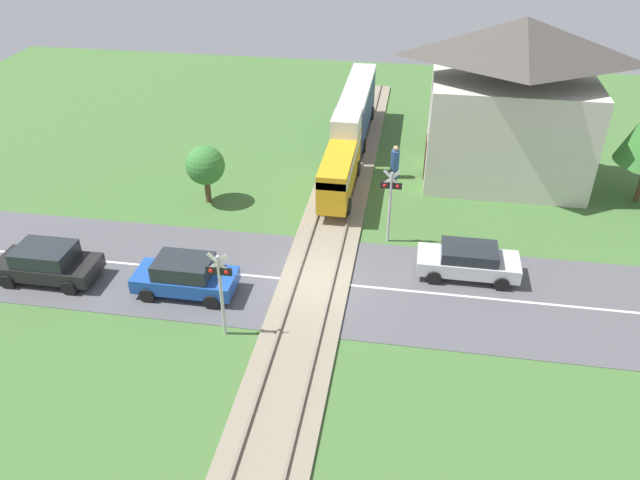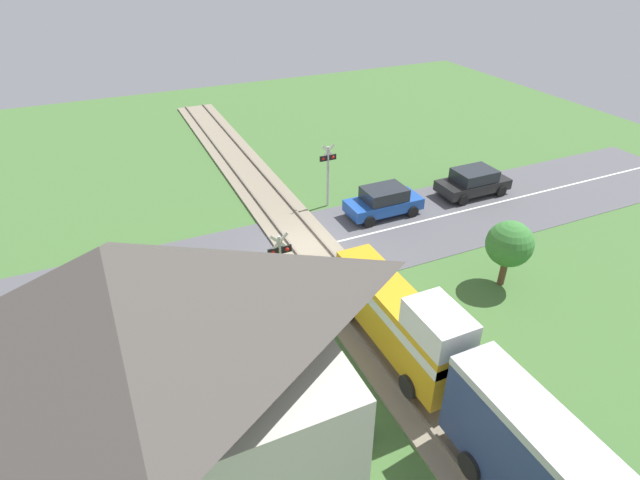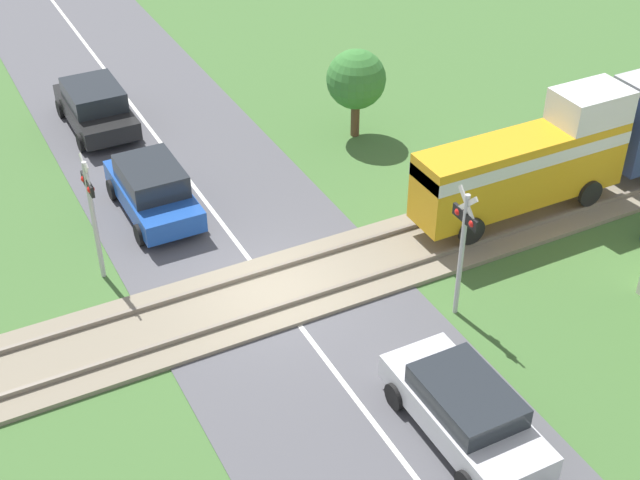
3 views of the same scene
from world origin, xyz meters
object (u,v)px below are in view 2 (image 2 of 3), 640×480
object	(u,v)px
car_near_crossing	(384,201)
crossing_signal_east_approach	(280,263)
station_building	(147,420)
train	(484,408)
car_far_side	(183,286)
pedestrian_by_station	(364,417)
car_behind_queue	(473,182)
crossing_signal_west_approach	(328,168)

from	to	relation	value
car_near_crossing	crossing_signal_east_approach	size ratio (longest dim) A/B	1.13
car_near_crossing	station_building	size ratio (longest dim) A/B	0.46
train	car_far_side	xyz separation A→B (m)	(5.95, -10.19, -1.15)
train	station_building	xyz separation A→B (m)	(7.97, -1.33, 2.16)
pedestrian_by_station	car_far_side	bearing A→B (deg)	-67.84
train	station_building	distance (m)	8.36
train	car_near_crossing	xyz separation A→B (m)	(-4.80, -13.07, -1.08)
train	crossing_signal_east_approach	world-z (taller)	crossing_signal_east_approach
train	station_building	bearing A→B (deg)	-9.46
car_far_side	car_behind_queue	distance (m)	16.70
station_building	pedestrian_by_station	distance (m)	6.34
car_near_crossing	crossing_signal_east_approach	distance (m)	9.05
train	car_far_side	world-z (taller)	train
car_behind_queue	pedestrian_by_station	world-z (taller)	pedestrian_by_station
car_behind_queue	pedestrian_by_station	bearing A→B (deg)	40.88
car_behind_queue	crossing_signal_west_approach	xyz separation A→B (m)	(7.87, -2.11, 1.41)
car_behind_queue	pedestrian_by_station	xyz separation A→B (m)	(13.03, 11.27, 0.03)
train	car_far_side	bearing A→B (deg)	-59.73
car_far_side	crossing_signal_east_approach	world-z (taller)	crossing_signal_east_approach
station_building	crossing_signal_west_approach	bearing A→B (deg)	-127.43
train	car_behind_queue	size ratio (longest dim) A/B	3.64
car_behind_queue	station_building	distance (m)	22.12
car_near_crossing	car_behind_queue	bearing A→B (deg)	180.00
train	crossing_signal_east_approach	bearing A→B (deg)	-71.97
pedestrian_by_station	car_near_crossing	bearing A→B (deg)	-123.01
train	pedestrian_by_station	distance (m)	3.28
crossing_signal_east_approach	station_building	xyz separation A→B (m)	(5.33, 6.76, 1.85)
car_behind_queue	pedestrian_by_station	distance (m)	17.23
car_far_side	car_behind_queue	bearing A→B (deg)	-170.07
car_far_side	pedestrian_by_station	xyz separation A→B (m)	(-3.42, 8.39, 0.08)
crossing_signal_west_approach	pedestrian_by_station	distance (m)	14.41
car_behind_queue	crossing_signal_west_approach	world-z (taller)	crossing_signal_west_approach
crossing_signal_west_approach	station_building	xyz separation A→B (m)	(10.60, 13.85, 1.85)
crossing_signal_west_approach	station_building	world-z (taller)	station_building
car_far_side	station_building	size ratio (longest dim) A/B	0.48
car_far_side	pedestrian_by_station	bearing A→B (deg)	112.16
crossing_signal_east_approach	pedestrian_by_station	bearing A→B (deg)	90.95
car_near_crossing	crossing_signal_east_approach	world-z (taller)	crossing_signal_east_approach
car_behind_queue	train	bearing A→B (deg)	51.23
crossing_signal_east_approach	pedestrian_by_station	world-z (taller)	crossing_signal_east_approach
car_far_side	car_behind_queue	size ratio (longest dim) A/B	1.01
car_far_side	crossing_signal_west_approach	world-z (taller)	crossing_signal_west_approach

